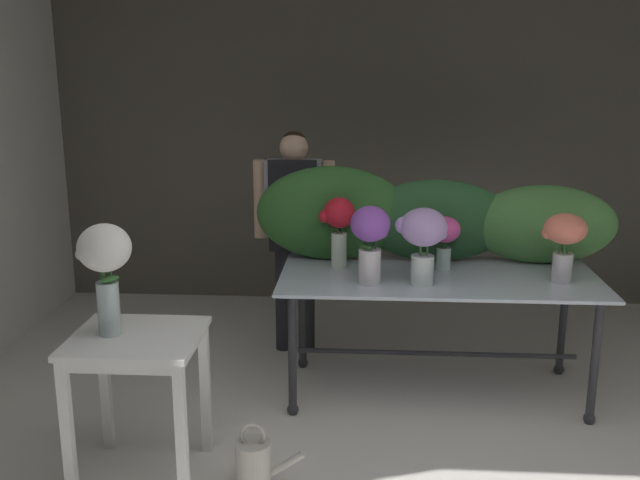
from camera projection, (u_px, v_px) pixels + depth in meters
ground_plane at (385, 390)px, 4.66m from camera, size 8.41×8.41×0.00m
wall_back at (383, 139)px, 6.17m from camera, size 5.70×0.12×2.84m
display_table_glass at (438, 293)px, 4.47m from camera, size 1.95×0.90×0.79m
side_table_white at (137, 357)px, 3.56m from camera, size 0.63×0.59×0.76m
florist at (294, 219)px, 5.10m from camera, size 0.57×0.24×1.60m
foliage_backdrop at (433, 219)px, 4.69m from camera, size 2.34×0.30×0.62m
vase_fuchsia_dahlias at (445, 236)px, 4.51m from camera, size 0.20×0.20×0.34m
vase_violet_snapdragons at (370, 238)px, 4.21m from camera, size 0.23×0.23×0.47m
vase_coral_stock at (564, 238)px, 4.25m from camera, size 0.26×0.25×0.42m
vase_lilac_lilies at (423, 236)px, 4.19m from camera, size 0.30×0.28×0.46m
vase_crimson_peonies at (338, 224)px, 4.54m from camera, size 0.23×0.20×0.46m
vase_white_roses_tall at (105, 262)px, 3.45m from camera, size 0.26×0.26×0.56m
watering_can at (254, 463)px, 3.58m from camera, size 0.35×0.18×0.34m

